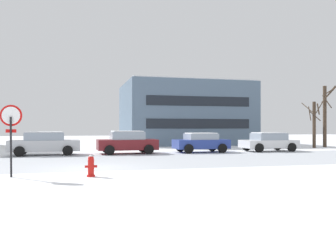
# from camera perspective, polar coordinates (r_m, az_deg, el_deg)

# --- Properties ---
(ground_plane) EXTENTS (120.00, 120.00, 0.00)m
(ground_plane) POSITION_cam_1_polar(r_m,az_deg,el_deg) (15.75, -12.25, -6.70)
(ground_plane) COLOR white
(road_surface) EXTENTS (80.00, 8.59, 0.00)m
(road_surface) POSITION_cam_1_polar(r_m,az_deg,el_deg) (19.03, -12.58, -5.57)
(road_surface) COLOR #B7BCC4
(road_surface) RESTS_ON ground
(stop_sign) EXTENTS (0.76, 0.20, 2.58)m
(stop_sign) POSITION_cam_1_polar(r_m,az_deg,el_deg) (13.79, -23.89, -0.07)
(stop_sign) COLOR black
(stop_sign) RESTS_ON ground
(fire_hydrant) EXTENTS (0.44, 0.30, 0.79)m
(fire_hydrant) POSITION_cam_1_polar(r_m,az_deg,el_deg) (13.20, -12.26, -6.24)
(fire_hydrant) COLOR red
(fire_hydrant) RESTS_ON ground
(parked_car_silver) EXTENTS (4.38, 2.14, 1.51)m
(parked_car_silver) POSITION_cam_1_polar(r_m,az_deg,el_deg) (24.05, -19.17, -2.61)
(parked_car_silver) COLOR silver
(parked_car_silver) RESTS_ON ground
(parked_car_maroon) EXTENTS (4.02, 2.26, 1.54)m
(parked_car_maroon) POSITION_cam_1_polar(r_m,az_deg,el_deg) (24.12, -6.59, -2.58)
(parked_car_maroon) COLOR maroon
(parked_car_maroon) RESTS_ON ground
(parked_car_blue) EXTENTS (3.88, 2.14, 1.39)m
(parked_car_blue) POSITION_cam_1_polar(r_m,az_deg,el_deg) (25.37, 5.31, -2.61)
(parked_car_blue) COLOR #283D93
(parked_car_blue) RESTS_ON ground
(parked_car_white) EXTENTS (4.16, 2.18, 1.41)m
(parked_car_white) POSITION_cam_1_polar(r_m,az_deg,el_deg) (27.44, 15.86, -2.41)
(parked_car_white) COLOR white
(parked_car_white) RESTS_ON ground
(tree_far_left) EXTENTS (1.38, 1.55, 5.52)m
(tree_far_left) POSITION_cam_1_polar(r_m,az_deg,el_deg) (34.88, 23.92, 1.74)
(tree_far_left) COLOR #423326
(tree_far_left) RESTS_ON ground
(tree_far_mid) EXTENTS (1.56, 1.52, 4.50)m
(tree_far_mid) POSITION_cam_1_polar(r_m,az_deg,el_deg) (33.10, 22.43, 0.51)
(tree_far_mid) COLOR #423326
(tree_far_mid) RESTS_ON ground
(building_far_right) EXTENTS (12.64, 10.33, 6.42)m
(building_far_right) POSITION_cam_1_polar(r_m,az_deg,el_deg) (38.14, 2.52, 1.95)
(building_far_right) COLOR slate
(building_far_right) RESTS_ON ground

